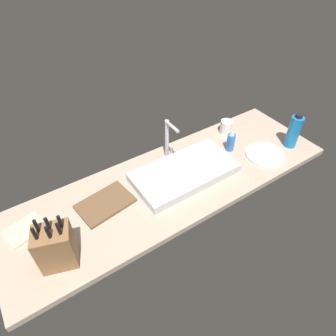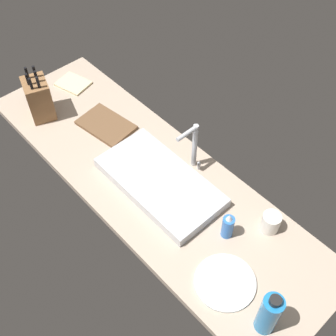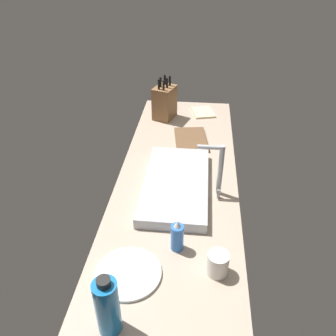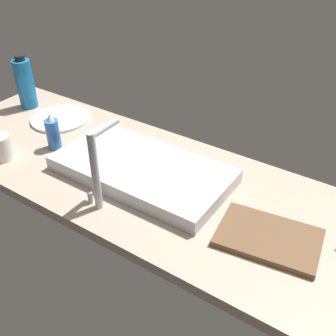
{
  "view_description": "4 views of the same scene",
  "coord_description": "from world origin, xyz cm",
  "px_view_note": "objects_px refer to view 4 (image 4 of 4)",
  "views": [
    {
      "loc": [
        -67.01,
        -96.19,
        121.21
      ],
      "look_at": [
        -0.17,
        4.89,
        9.68
      ],
      "focal_mm": 31.54,
      "sensor_mm": 36.0,
      "label": 1
    },
    {
      "loc": [
        98.0,
        -77.23,
        160.56
      ],
      "look_at": [
        8.29,
        4.63,
        12.65
      ],
      "focal_mm": 46.14,
      "sensor_mm": 36.0,
      "label": 2
    },
    {
      "loc": [
        139.92,
        9.77,
        105.79
      ],
      "look_at": [
        0.63,
        -4.54,
        10.23
      ],
      "focal_mm": 37.08,
      "sensor_mm": 36.0,
      "label": 3
    },
    {
      "loc": [
        -60.33,
        86.73,
        83.67
      ],
      "look_at": [
        -1.76,
        -1.14,
        9.7
      ],
      "focal_mm": 43.18,
      "sensor_mm": 36.0,
      "label": 4
    }
  ],
  "objects_px": {
    "water_bottle": "(25,83)",
    "coffee_mug": "(1,147)",
    "soap_bottle": "(53,133)",
    "dinner_plate": "(60,119)",
    "faucet": "(97,164)",
    "cutting_board": "(269,238)",
    "sink_basin": "(142,170)"
  },
  "relations": [
    {
      "from": "sink_basin",
      "to": "coffee_mug",
      "type": "xyz_separation_m",
      "value": [
        0.48,
        0.19,
        0.02
      ]
    },
    {
      "from": "sink_basin",
      "to": "dinner_plate",
      "type": "relative_size",
      "value": 2.44
    },
    {
      "from": "cutting_board",
      "to": "soap_bottle",
      "type": "relative_size",
      "value": 1.96
    },
    {
      "from": "faucet",
      "to": "soap_bottle",
      "type": "distance_m",
      "value": 0.4
    },
    {
      "from": "water_bottle",
      "to": "coffee_mug",
      "type": "bearing_deg",
      "value": 126.74
    },
    {
      "from": "faucet",
      "to": "soap_bottle",
      "type": "xyz_separation_m",
      "value": [
        0.36,
        -0.15,
        -0.09
      ]
    },
    {
      "from": "water_bottle",
      "to": "coffee_mug",
      "type": "relative_size",
      "value": 2.57
    },
    {
      "from": "cutting_board",
      "to": "faucet",
      "type": "bearing_deg",
      "value": 16.14
    },
    {
      "from": "faucet",
      "to": "soap_bottle",
      "type": "relative_size",
      "value": 1.83
    },
    {
      "from": "soap_bottle",
      "to": "dinner_plate",
      "type": "height_order",
      "value": "soap_bottle"
    },
    {
      "from": "cutting_board",
      "to": "soap_bottle",
      "type": "height_order",
      "value": "soap_bottle"
    },
    {
      "from": "sink_basin",
      "to": "faucet",
      "type": "distance_m",
      "value": 0.23
    },
    {
      "from": "faucet",
      "to": "cutting_board",
      "type": "bearing_deg",
      "value": -163.86
    },
    {
      "from": "cutting_board",
      "to": "dinner_plate",
      "type": "bearing_deg",
      "value": -10.17
    },
    {
      "from": "water_bottle",
      "to": "soap_bottle",
      "type": "bearing_deg",
      "value": 152.88
    },
    {
      "from": "sink_basin",
      "to": "dinner_plate",
      "type": "bearing_deg",
      "value": -13.97
    },
    {
      "from": "cutting_board",
      "to": "water_bottle",
      "type": "bearing_deg",
      "value": -9.16
    },
    {
      "from": "dinner_plate",
      "to": "cutting_board",
      "type": "bearing_deg",
      "value": 169.83
    },
    {
      "from": "faucet",
      "to": "coffee_mug",
      "type": "xyz_separation_m",
      "value": [
        0.46,
        0.0,
        -0.1
      ]
    },
    {
      "from": "coffee_mug",
      "to": "sink_basin",
      "type": "bearing_deg",
      "value": -158.6
    },
    {
      "from": "faucet",
      "to": "water_bottle",
      "type": "relative_size",
      "value": 1.12
    },
    {
      "from": "sink_basin",
      "to": "soap_bottle",
      "type": "distance_m",
      "value": 0.38
    },
    {
      "from": "faucet",
      "to": "water_bottle",
      "type": "bearing_deg",
      "value": -25.03
    },
    {
      "from": "cutting_board",
      "to": "coffee_mug",
      "type": "bearing_deg",
      "value": 8.4
    },
    {
      "from": "soap_bottle",
      "to": "coffee_mug",
      "type": "bearing_deg",
      "value": 56.57
    },
    {
      "from": "sink_basin",
      "to": "soap_bottle",
      "type": "relative_size",
      "value": 4.17
    },
    {
      "from": "faucet",
      "to": "soap_bottle",
      "type": "height_order",
      "value": "faucet"
    },
    {
      "from": "cutting_board",
      "to": "dinner_plate",
      "type": "height_order",
      "value": "cutting_board"
    },
    {
      "from": "faucet",
      "to": "coffee_mug",
      "type": "bearing_deg",
      "value": 0.0
    },
    {
      "from": "cutting_board",
      "to": "soap_bottle",
      "type": "xyz_separation_m",
      "value": [
        0.85,
        -0.01,
        0.05
      ]
    },
    {
      "from": "soap_bottle",
      "to": "dinner_plate",
      "type": "xyz_separation_m",
      "value": [
        0.14,
        -0.16,
        -0.06
      ]
    },
    {
      "from": "soap_bottle",
      "to": "dinner_plate",
      "type": "relative_size",
      "value": 0.59
    }
  ]
}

